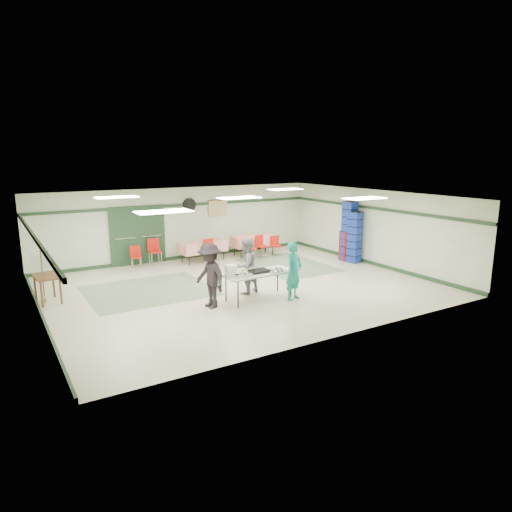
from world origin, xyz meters
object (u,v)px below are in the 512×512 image
printer_table (47,279)px  office_printer (41,260)px  chair_loose_b (136,255)px  dining_table_b (203,246)px  crate_stack_blue_a (349,231)px  crate_stack_red (347,246)px  chair_b (249,247)px  broom (42,274)px  chair_loose_a (154,249)px  volunteer_grey (246,266)px  chair_a (261,244)px  dining_table_a (254,241)px  volunteer_dark (210,276)px  chair_c (276,244)px  serving_table (259,274)px  chair_d (210,249)px  volunteer_teal (294,271)px  crate_stack_blue_b (355,237)px

printer_table → office_printer: office_printer is taller
chair_loose_b → dining_table_b: bearing=2.8°
crate_stack_blue_a → printer_table: (-10.30, 0.47, -0.47)m
crate_stack_red → printer_table: bearing=177.9°
chair_b → broom: 7.51m
chair_loose_b → office_printer: 3.49m
dining_table_b → crate_stack_red: crate_stack_red is taller
chair_b → chair_loose_a: chair_loose_a is taller
volunteer_grey → broom: volunteer_grey is taller
chair_a → crate_stack_red: 3.27m
dining_table_a → broom: broom is taller
chair_loose_a → printer_table: 4.74m
chair_loose_a → printer_table: bearing=-142.4°
chair_b → broom: bearing=-179.4°
dining_table_b → crate_stack_red: 5.39m
volunteer_dark → crate_stack_blue_a: 7.08m
chair_a → office_printer: bearing=172.5°
chair_b → chair_c: size_ratio=1.00×
serving_table → volunteer_dark: size_ratio=1.18×
chair_a → chair_d: bearing=168.1°
volunteer_teal → volunteer_dark: size_ratio=0.94×
dining_table_b → broom: (-5.68, -2.13, 0.18)m
volunteer_grey → chair_loose_b: 4.96m
volunteer_dark → printer_table: bearing=-134.3°
dining_table_b → chair_d: (0.04, -0.56, -0.01)m
printer_table → crate_stack_blue_a: bearing=-8.4°
chair_loose_b → printer_table: 4.06m
volunteer_grey → broom: size_ratio=1.11×
chair_d → volunteer_teal: bearing=-98.1°
crate_stack_blue_b → broom: size_ratio=1.30×
crate_stack_blue_a → printer_table: crate_stack_blue_a is taller
dining_table_a → chair_loose_a: 3.94m
chair_b → volunteer_teal: bearing=-117.8°
serving_table → volunteer_grey: (-0.02, 0.66, 0.08)m
volunteer_dark → chair_loose_a: volunteer_dark is taller
serving_table → chair_b: (2.25, 4.41, -0.24)m
chair_b → chair_c: bearing=-11.4°
chair_b → broom: (-7.35, -1.56, 0.27)m
chair_c → office_printer: 8.50m
chair_loose_a → chair_loose_b: (-0.73, -0.17, -0.10)m
volunteer_dark → chair_b: 5.71m
chair_b → office_printer: (-7.27, -0.57, 0.47)m
chair_c → chair_loose_b: size_ratio=1.00×
chair_c → chair_d: 2.83m
serving_table → crate_stack_red: 5.78m
chair_a → printer_table: 7.97m
broom → chair_a: bearing=15.3°
crate_stack_blue_a → dining_table_a: bearing=132.4°
volunteer_teal → dining_table_b: bearing=70.5°
dining_table_a → crate_stack_blue_b: 3.95m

